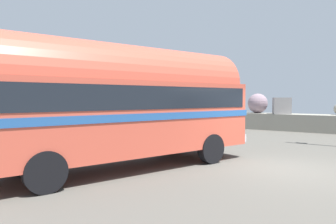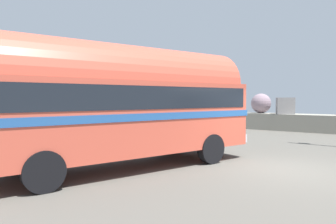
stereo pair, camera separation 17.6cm
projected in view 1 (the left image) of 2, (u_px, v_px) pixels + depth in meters
The scene contains 3 objects.
ground at pixel (286, 170), 9.22m from camera, with size 32.00×26.00×0.02m.
breakwater at pixel (327, 121), 19.14m from camera, with size 31.36×2.01×2.46m.
vintage_coach at pixel (123, 101), 9.26m from camera, with size 4.99×8.90×3.70m.
Camera 1 is at (2.21, -9.54, 2.14)m, focal length 33.14 mm.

